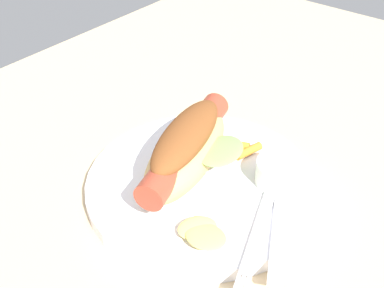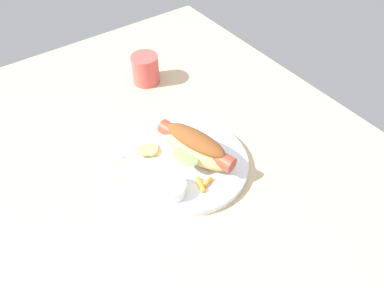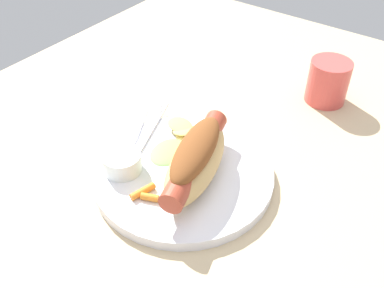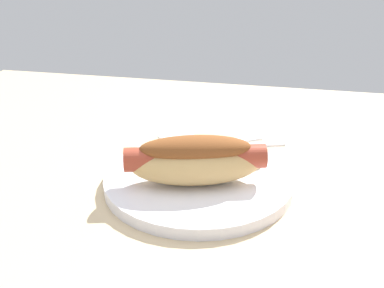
# 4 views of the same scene
# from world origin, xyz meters

# --- Properties ---
(ground_plane) EXTENTS (1.20, 0.90, 0.02)m
(ground_plane) POSITION_xyz_m (0.00, 0.00, -0.01)
(ground_plane) COLOR tan
(plate) EXTENTS (0.26, 0.26, 0.02)m
(plate) POSITION_xyz_m (0.00, 0.02, 0.01)
(plate) COLOR white
(plate) RESTS_ON ground_plane
(hot_dog) EXTENTS (0.18, 0.11, 0.07)m
(hot_dog) POSITION_xyz_m (-0.00, 0.04, 0.05)
(hot_dog) COLOR tan
(hot_dog) RESTS_ON plate
(sauce_ramekin) EXTENTS (0.06, 0.06, 0.03)m
(sauce_ramekin) POSITION_xyz_m (0.05, -0.05, 0.03)
(sauce_ramekin) COLOR white
(sauce_ramekin) RESTS_ON plate
(fork) EXTENTS (0.16, 0.07, 0.00)m
(fork) POSITION_xyz_m (-0.03, -0.07, 0.02)
(fork) COLOR silver
(fork) RESTS_ON plate
(knife) EXTENTS (0.13, 0.08, 0.00)m
(knife) POSITION_xyz_m (-0.01, -0.08, 0.02)
(knife) COLOR silver
(knife) RESTS_ON plate
(chips_pile) EXTENTS (0.05, 0.06, 0.01)m
(chips_pile) POSITION_xyz_m (-0.07, -0.03, 0.02)
(chips_pile) COLOR #E8CD67
(chips_pile) RESTS_ON plate
(carrot_garnish) EXTENTS (0.04, 0.04, 0.01)m
(carrot_garnish) POSITION_xyz_m (0.07, 0.01, 0.02)
(carrot_garnish) COLOR orange
(carrot_garnish) RESTS_ON plate
(drinking_cup) EXTENTS (0.07, 0.07, 0.08)m
(drinking_cup) POSITION_xyz_m (-0.31, 0.11, 0.04)
(drinking_cup) COLOR #D84C47
(drinking_cup) RESTS_ON ground_plane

